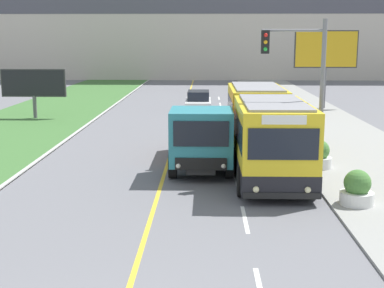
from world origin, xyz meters
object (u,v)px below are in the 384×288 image
(billboard_small, at_px, (34,84))
(planter_round_second, at_px, (319,156))
(traffic_light_mast, at_px, (304,80))
(dump_truck, at_px, (201,139))
(car_distant, at_px, (198,102))
(planter_round_near, at_px, (357,189))
(billboard_large, at_px, (326,52))
(city_bus, at_px, (263,128))

(billboard_small, height_order, planter_round_second, billboard_small)
(billboard_small, bearing_deg, traffic_light_mast, -46.47)
(dump_truck, relative_size, planter_round_second, 5.82)
(car_distant, bearing_deg, traffic_light_mast, -78.36)
(car_distant, distance_m, billboard_small, 11.52)
(planter_round_near, height_order, planter_round_second, planter_round_second)
(planter_round_near, xyz_separation_m, planter_round_second, (-0.18, 4.82, 0.01))
(dump_truck, distance_m, billboard_small, 17.79)
(car_distant, relative_size, planter_round_second, 3.83)
(dump_truck, distance_m, car_distant, 17.94)
(billboard_small, bearing_deg, billboard_large, 14.78)
(traffic_light_mast, xyz_separation_m, billboard_large, (5.28, 20.74, 0.51))
(dump_truck, relative_size, car_distant, 1.52)
(dump_truck, relative_size, billboard_large, 1.14)
(billboard_large, bearing_deg, dump_truck, -114.95)
(car_distant, bearing_deg, billboard_large, 7.64)
(billboard_small, bearing_deg, city_bus, -43.28)
(car_distant, relative_size, billboard_large, 0.75)
(traffic_light_mast, bearing_deg, billboard_large, 75.71)
(dump_truck, height_order, traffic_light_mast, traffic_light_mast)
(billboard_small, relative_size, planter_round_near, 3.81)
(planter_round_second, bearing_deg, billboard_large, 77.36)
(traffic_light_mast, bearing_deg, planter_round_near, -67.26)
(city_bus, height_order, dump_truck, city_bus)
(billboard_large, distance_m, planter_round_near, 24.31)
(dump_truck, height_order, planter_round_second, dump_truck)
(car_distant, bearing_deg, planter_round_near, -76.83)
(city_bus, height_order, planter_round_second, city_bus)
(city_bus, bearing_deg, billboard_small, 136.72)
(planter_round_second, bearing_deg, billboard_small, 139.20)
(dump_truck, xyz_separation_m, billboard_small, (-11.05, 13.90, 0.96))
(billboard_small, bearing_deg, planter_round_near, -49.14)
(city_bus, distance_m, dump_truck, 2.77)
(planter_round_near, bearing_deg, traffic_light_mast, 112.74)
(car_distant, height_order, traffic_light_mast, traffic_light_mast)
(planter_round_second, bearing_deg, dump_truck, -176.19)
(billboard_large, xyz_separation_m, billboard_small, (-19.97, -5.27, -1.98))
(city_bus, relative_size, dump_truck, 1.78)
(planter_round_near, relative_size, planter_round_second, 0.98)
(traffic_light_mast, height_order, billboard_small, traffic_light_mast)
(billboard_large, relative_size, planter_round_second, 5.13)
(city_bus, distance_m, planter_round_near, 6.17)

